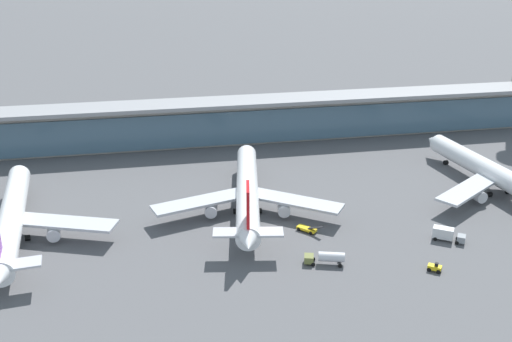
{
  "coord_description": "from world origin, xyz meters",
  "views": [
    {
      "loc": [
        -26.75,
        -121.97,
        66.41
      ],
      "look_at": [
        0.0,
        18.92,
        7.63
      ],
      "focal_mm": 41.05,
      "sensor_mm": 36.0,
      "label": 1
    }
  ],
  "objects_px": {
    "service_truck_under_wing_olive": "(326,257)",
    "service_truck_mid_apron_yellow": "(307,229)",
    "service_truck_near_nose_yellow": "(435,268)",
    "service_truck_by_tail_grey": "(447,234)",
    "airliner_centre_stand": "(247,192)",
    "airliner_left_stand": "(11,219)",
    "airliner_right_stand": "(497,175)"
  },
  "relations": [
    {
      "from": "service_truck_under_wing_olive",
      "to": "service_truck_mid_apron_yellow",
      "type": "distance_m",
      "value": 14.99
    },
    {
      "from": "service_truck_near_nose_yellow",
      "to": "service_truck_by_tail_grey",
      "type": "height_order",
      "value": "service_truck_by_tail_grey"
    },
    {
      "from": "airliner_centre_stand",
      "to": "service_truck_near_nose_yellow",
      "type": "height_order",
      "value": "airliner_centre_stand"
    },
    {
      "from": "service_truck_under_wing_olive",
      "to": "service_truck_mid_apron_yellow",
      "type": "relative_size",
      "value": 1.5
    },
    {
      "from": "airliner_centre_stand",
      "to": "service_truck_by_tail_grey",
      "type": "xyz_separation_m",
      "value": [
        42.57,
        -24.05,
        -3.54
      ]
    },
    {
      "from": "airliner_left_stand",
      "to": "service_truck_by_tail_grey",
      "type": "distance_m",
      "value": 100.57
    },
    {
      "from": "service_truck_mid_apron_yellow",
      "to": "service_truck_by_tail_grey",
      "type": "xyz_separation_m",
      "value": [
        30.49,
        -10.04,
        0.88
      ]
    },
    {
      "from": "service_truck_by_tail_grey",
      "to": "service_truck_mid_apron_yellow",
      "type": "bearing_deg",
      "value": 161.77
    },
    {
      "from": "airliner_right_stand",
      "to": "service_truck_mid_apron_yellow",
      "type": "xyz_separation_m",
      "value": [
        -56.55,
        -12.24,
        -4.42
      ]
    },
    {
      "from": "airliner_centre_stand",
      "to": "service_truck_near_nose_yellow",
      "type": "bearing_deg",
      "value": -46.71
    },
    {
      "from": "airliner_left_stand",
      "to": "airliner_right_stand",
      "type": "relative_size",
      "value": 1.0
    },
    {
      "from": "airliner_centre_stand",
      "to": "service_truck_under_wing_olive",
      "type": "xyz_separation_m",
      "value": [
        12.12,
        -28.97,
        -3.52
      ]
    },
    {
      "from": "airliner_left_stand",
      "to": "service_truck_mid_apron_yellow",
      "type": "bearing_deg",
      "value": -7.84
    },
    {
      "from": "airliner_right_stand",
      "to": "service_truck_mid_apron_yellow",
      "type": "bearing_deg",
      "value": -167.78
    },
    {
      "from": "airliner_left_stand",
      "to": "service_truck_by_tail_grey",
      "type": "xyz_separation_m",
      "value": [
        98.61,
        -19.42,
        -3.54
      ]
    },
    {
      "from": "service_truck_under_wing_olive",
      "to": "service_truck_mid_apron_yellow",
      "type": "xyz_separation_m",
      "value": [
        -0.03,
        14.96,
        -0.9
      ]
    },
    {
      "from": "airliner_left_stand",
      "to": "service_truck_under_wing_olive",
      "type": "relative_size",
      "value": 7.02
    },
    {
      "from": "airliner_centre_stand",
      "to": "airliner_right_stand",
      "type": "relative_size",
      "value": 1.0
    },
    {
      "from": "airliner_centre_stand",
      "to": "airliner_right_stand",
      "type": "height_order",
      "value": "same"
    },
    {
      "from": "service_truck_under_wing_olive",
      "to": "airliner_centre_stand",
      "type": "bearing_deg",
      "value": 112.7
    },
    {
      "from": "service_truck_near_nose_yellow",
      "to": "service_truck_by_tail_grey",
      "type": "distance_m",
      "value": 14.75
    },
    {
      "from": "airliner_left_stand",
      "to": "service_truck_by_tail_grey",
      "type": "relative_size",
      "value": 8.46
    },
    {
      "from": "service_truck_by_tail_grey",
      "to": "airliner_left_stand",
      "type": "bearing_deg",
      "value": 168.86
    },
    {
      "from": "service_truck_near_nose_yellow",
      "to": "service_truck_under_wing_olive",
      "type": "distance_m",
      "value": 22.77
    },
    {
      "from": "airliner_left_stand",
      "to": "service_truck_mid_apron_yellow",
      "type": "xyz_separation_m",
      "value": [
        68.12,
        -9.38,
        -4.42
      ]
    },
    {
      "from": "airliner_left_stand",
      "to": "service_truck_under_wing_olive",
      "type": "xyz_separation_m",
      "value": [
        68.16,
        -24.34,
        -3.52
      ]
    },
    {
      "from": "airliner_left_stand",
      "to": "service_truck_near_nose_yellow",
      "type": "relative_size",
      "value": 18.85
    },
    {
      "from": "service_truck_under_wing_olive",
      "to": "service_truck_by_tail_grey",
      "type": "xyz_separation_m",
      "value": [
        30.45,
        4.92,
        -0.02
      ]
    },
    {
      "from": "airliner_centre_stand",
      "to": "service_truck_under_wing_olive",
      "type": "distance_m",
      "value": 31.6
    },
    {
      "from": "airliner_centre_stand",
      "to": "service_truck_mid_apron_yellow",
      "type": "distance_m",
      "value": 19.02
    },
    {
      "from": "airliner_left_stand",
      "to": "service_truck_near_nose_yellow",
      "type": "height_order",
      "value": "airliner_left_stand"
    },
    {
      "from": "service_truck_mid_apron_yellow",
      "to": "airliner_centre_stand",
      "type": "bearing_deg",
      "value": 130.78
    }
  ]
}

